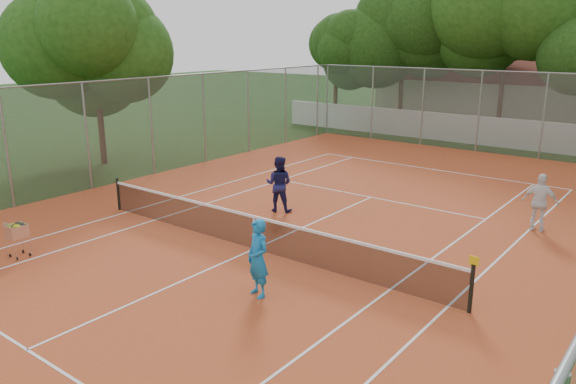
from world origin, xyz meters
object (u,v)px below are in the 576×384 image
Objects in this scene: clubhouse at (512,88)px; player_near at (258,258)px; tennis_net at (254,232)px; player_far_right at (540,203)px; player_far_left at (279,184)px; ball_hopper at (18,239)px.

player_near is at bearing -82.82° from clubhouse.
tennis_net is 6.85× the size of player_far_right.
player_far_left is (0.38, -25.88, -1.26)m from clubhouse.
tennis_net reaches higher than ball_hopper.
tennis_net is at bearing 62.47° from ball_hopper.
tennis_net is at bearing -86.05° from clubhouse.
tennis_net is 3.55m from player_far_left.
player_far_right is (7.67, -22.74, -1.31)m from clubhouse.
player_far_left is 1.06× the size of player_far_right.
ball_hopper is (-10.18, -10.42, -0.38)m from player_far_right.
ball_hopper is (-6.42, -2.08, -0.40)m from player_near.
player_near is at bearing -47.26° from tennis_net.
player_far_right is (5.67, 6.26, 0.38)m from tennis_net.
ball_hopper is at bearing 46.71° from player_far_left.
clubhouse is at bearing 105.48° from ball_hopper.
player_near is (3.91, -31.07, -1.30)m from clubhouse.
clubhouse is 25.91m from player_far_left.
player_near is at bearing 61.71° from player_far_right.
player_far_left is at bearing 117.44° from tennis_net.
clubhouse reaches higher than tennis_net.
ball_hopper is at bearing -144.26° from player_near.
tennis_net is 29.12m from clubhouse.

